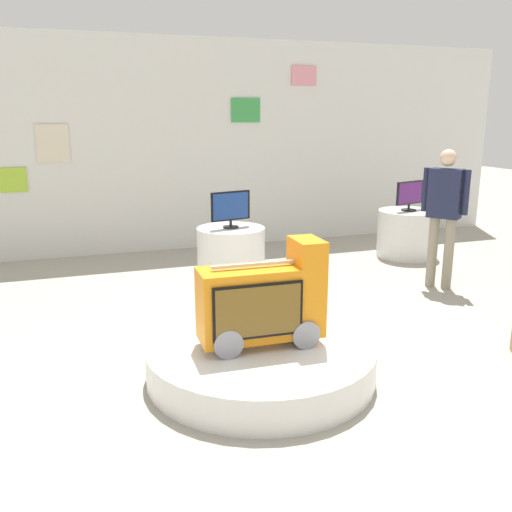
{
  "coord_description": "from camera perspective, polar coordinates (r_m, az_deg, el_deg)",
  "views": [
    {
      "loc": [
        -1.68,
        -4.05,
        2.11
      ],
      "look_at": [
        -0.06,
        0.64,
        0.85
      ],
      "focal_mm": 39.25,
      "sensor_mm": 36.0,
      "label": 1
    }
  ],
  "objects": [
    {
      "name": "ground_plane",
      "position": [
        4.87,
        3.18,
        -11.44
      ],
      "size": [
        30.0,
        30.0,
        0.0
      ],
      "primitive_type": "plane",
      "color": "#A8A091"
    },
    {
      "name": "display_pedestal_center_rear",
      "position": [
        8.78,
        15.13,
        2.23
      ],
      "size": [
        0.89,
        0.89,
        0.7
      ],
      "primitive_type": "cylinder",
      "color": "silver",
      "rests_on": "ground"
    },
    {
      "name": "back_wall_display",
      "position": [
        8.93,
        -8.41,
        11.02
      ],
      "size": [
        11.72,
        0.13,
        3.25
      ],
      "color": "silver",
      "rests_on": "ground"
    },
    {
      "name": "shopper_browsing_near_truck",
      "position": [
        7.18,
        18.62,
        4.65
      ],
      "size": [
        0.39,
        0.47,
        1.71
      ],
      "color": "gray",
      "rests_on": "ground"
    },
    {
      "name": "main_display_pedestal",
      "position": [
        4.68,
        0.48,
        -10.58
      ],
      "size": [
        1.87,
        1.87,
        0.28
      ],
      "primitive_type": "cylinder",
      "color": "silver",
      "rests_on": "ground"
    },
    {
      "name": "tv_on_left_rear",
      "position": [
        7.09,
        -2.61,
        4.94
      ],
      "size": [
        0.54,
        0.2,
        0.47
      ],
      "color": "black",
      "rests_on": "display_pedestal_left_rear"
    },
    {
      "name": "display_pedestal_left_rear",
      "position": [
        7.22,
        -2.56,
        0.16
      ],
      "size": [
        0.87,
        0.87,
        0.7
      ],
      "primitive_type": "cylinder",
      "color": "silver",
      "rests_on": "ground"
    },
    {
      "name": "novelty_firetruck_tv",
      "position": [
        4.5,
        0.76,
        -4.95
      ],
      "size": [
        1.01,
        0.44,
        0.86
      ],
      "color": "gray",
      "rests_on": "main_display_pedestal"
    },
    {
      "name": "tv_on_center_rear",
      "position": [
        8.68,
        15.39,
        6.05
      ],
      "size": [
        0.54,
        0.22,
        0.44
      ],
      "color": "black",
      "rests_on": "display_pedestal_center_rear"
    }
  ]
}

